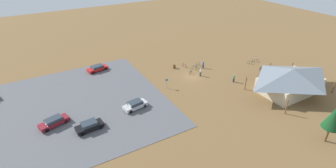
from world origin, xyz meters
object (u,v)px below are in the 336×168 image
at_px(car_red_second_row, 97,68).
at_px(car_maroon_far_end, 54,122).
at_px(visitor_by_pavilion, 201,72).
at_px(car_black_mid_lot, 89,126).
at_px(bike_pavilion, 291,79).
at_px(lot_sign, 167,82).
at_px(visitor_at_bikes, 203,64).
at_px(bicycle_yellow_trailside, 198,70).
at_px(bicycle_black_edge_south, 260,68).
at_px(bicycle_white_mid_cluster, 198,64).
at_px(bicycle_purple_yard_front, 256,61).
at_px(bicycle_teal_yard_left, 191,72).
at_px(pine_midwest, 334,117).
at_px(bicycle_green_yard_center, 251,62).
at_px(bicycle_red_back_row, 185,66).
at_px(car_silver_inner_stall, 135,105).
at_px(bicycle_orange_near_sign, 270,65).
at_px(visitor_crossing_yard, 234,78).
at_px(bicycle_blue_edge_north, 194,67).
at_px(trash_bin, 174,67).

height_order(car_red_second_row, car_maroon_far_end, car_maroon_far_end).
bearing_deg(visitor_by_pavilion, car_black_mid_lot, 13.50).
distance_m(bike_pavilion, lot_sign, 24.32).
height_order(car_black_mid_lot, visitor_at_bikes, visitor_at_bikes).
distance_m(lot_sign, bicycle_yellow_trailside, 10.47).
bearing_deg(bicycle_black_edge_south, visitor_at_bikes, -33.94).
xyz_separation_m(bicycle_white_mid_cluster, bicycle_purple_yard_front, (-13.78, 5.39, -0.03)).
xyz_separation_m(bicycle_teal_yard_left, car_black_mid_lot, (24.91, 8.22, 0.36)).
relative_size(pine_midwest, bicycle_black_edge_south, 4.08).
bearing_deg(lot_sign, bicycle_teal_yard_left, -159.73).
height_order(bicycle_green_yard_center, bicycle_purple_yard_front, bicycle_green_yard_center).
xyz_separation_m(bicycle_red_back_row, car_red_second_row, (18.59, -8.29, 0.34)).
relative_size(bicycle_yellow_trailside, car_red_second_row, 0.35).
xyz_separation_m(bicycle_green_yard_center, car_black_mid_lot, (40.61, 5.31, 0.35)).
distance_m(lot_sign, pine_midwest, 28.65).
bearing_deg(car_red_second_row, bicycle_purple_yard_front, 157.56).
relative_size(car_silver_inner_stall, visitor_by_pavilion, 2.64).
relative_size(bicycle_red_back_row, car_maroon_far_end, 0.35).
height_order(bicycle_red_back_row, bicycle_orange_near_sign, bicycle_red_back_row).
xyz_separation_m(bicycle_purple_yard_front, car_red_second_row, (35.49, -14.66, 0.35)).
bearing_deg(bicycle_teal_yard_left, car_red_second_row, -34.02).
bearing_deg(lot_sign, visitor_by_pavilion, -173.87).
relative_size(bicycle_orange_near_sign, visitor_crossing_yard, 0.90).
bearing_deg(car_red_second_row, bicycle_teal_yard_left, 145.98).
xyz_separation_m(bicycle_green_yard_center, bicycle_purple_yard_front, (-2.00, -0.25, -0.05)).
bearing_deg(car_black_mid_lot, bicycle_black_edge_south, -177.40).
relative_size(bicycle_teal_yard_left, bicycle_yellow_trailside, 0.90).
bearing_deg(bicycle_purple_yard_front, car_maroon_far_end, 2.04).
bearing_deg(pine_midwest, bicycle_blue_edge_north, -85.26).
bearing_deg(bicycle_red_back_row, visitor_by_pavilion, 94.75).
distance_m(bike_pavilion, visitor_crossing_yard, 10.92).
bearing_deg(lot_sign, pine_midwest, 116.60).
height_order(trash_bin, bicycle_black_edge_south, trash_bin).
xyz_separation_m(car_black_mid_lot, visitor_at_bikes, (-29.15, -9.24, 0.20)).
bearing_deg(bicycle_black_edge_south, car_red_second_row, -29.11).
height_order(bicycle_yellow_trailside, bicycle_orange_near_sign, bicycle_yellow_trailside).
bearing_deg(bike_pavilion, car_silver_inner_stall, -18.45).
bearing_deg(visitor_by_pavilion, bicycle_yellow_trailside, -112.73).
bearing_deg(trash_bin, bicycle_teal_yard_left, 111.54).
height_order(lot_sign, pine_midwest, pine_midwest).
bearing_deg(bicycle_yellow_trailside, lot_sign, 16.47).
bearing_deg(car_maroon_far_end, bicycle_purple_yard_front, -177.96).
distance_m(lot_sign, visitor_crossing_yard, 14.46).
distance_m(bicycle_red_back_row, visitor_at_bikes, 4.40).
bearing_deg(bicycle_blue_edge_north, bicycle_orange_near_sign, 153.34).
xyz_separation_m(bicycle_yellow_trailside, visitor_crossing_yard, (-3.66, 7.70, 0.55)).
relative_size(car_silver_inner_stall, car_maroon_far_end, 0.93).
distance_m(bicycle_black_edge_south, car_red_second_row, 37.81).
bearing_deg(bicycle_green_yard_center, bicycle_red_back_row, -23.98).
height_order(bicycle_orange_near_sign, bicycle_blue_edge_north, bicycle_blue_edge_north).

